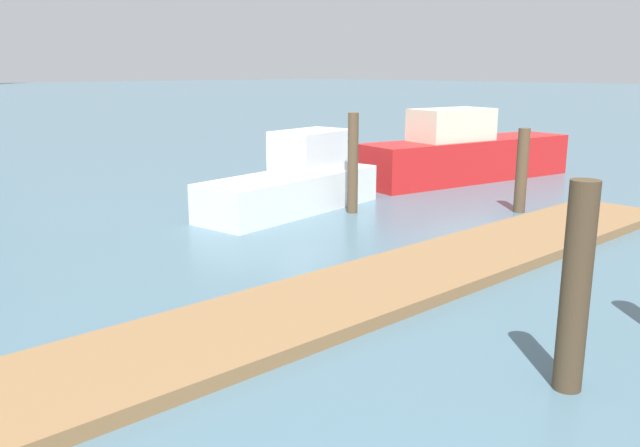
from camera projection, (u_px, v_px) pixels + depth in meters
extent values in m
cube|color=olive|center=(404.00, 278.00, 10.24)|extent=(15.49, 2.00, 0.18)
cylinder|color=#473826|center=(576.00, 288.00, 6.63)|extent=(0.30, 0.30, 2.23)
cylinder|color=brown|center=(522.00, 171.00, 15.13)|extent=(0.27, 0.27, 1.96)
cylinder|color=brown|center=(353.00, 164.00, 15.03)|extent=(0.24, 0.24, 2.32)
cube|color=red|center=(468.00, 159.00, 19.70)|extent=(7.37, 2.78, 1.23)
cube|color=beige|center=(452.00, 125.00, 19.06)|extent=(2.59, 1.68, 0.92)
cube|color=white|center=(291.00, 193.00, 15.37)|extent=(5.07, 2.26, 0.88)
cube|color=white|center=(312.00, 150.00, 15.75)|extent=(2.05, 1.50, 0.96)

